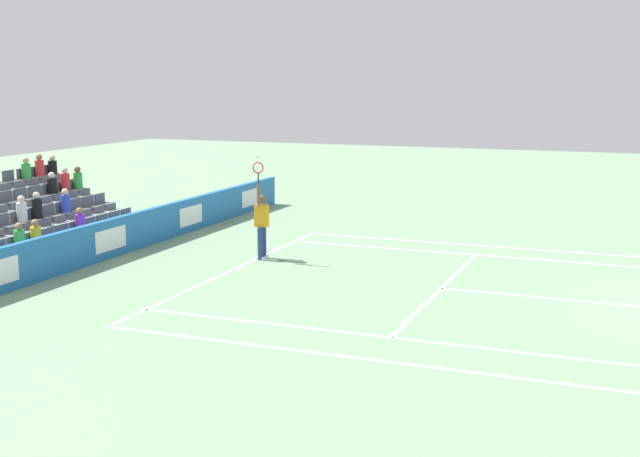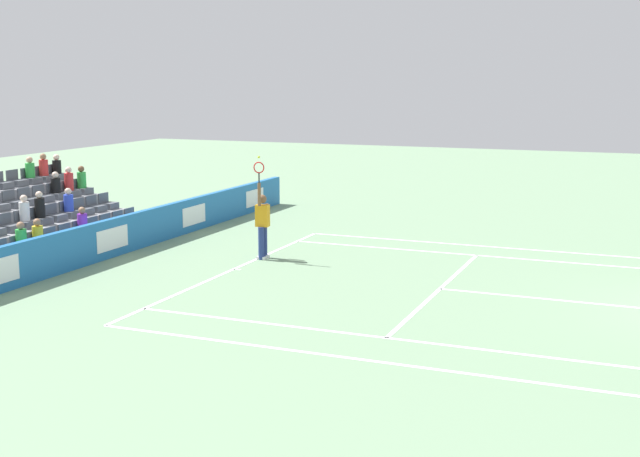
{
  "view_description": "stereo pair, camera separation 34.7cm",
  "coord_description": "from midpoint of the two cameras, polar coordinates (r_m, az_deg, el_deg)",
  "views": [
    {
      "loc": [
        19.09,
        -2.02,
        4.92
      ],
      "look_at": [
        -0.74,
        -9.76,
        1.1
      ],
      "focal_mm": 47.38,
      "sensor_mm": 36.0,
      "label": 1
    },
    {
      "loc": [
        18.96,
        -1.7,
        4.92
      ],
      "look_at": [
        -0.74,
        -9.76,
        1.1
      ],
      "focal_mm": 47.38,
      "sensor_mm": 36.0,
      "label": 2
    }
  ],
  "objects": [
    {
      "name": "line_singles_sideline_left",
      "position": [
        16.22,
        6.68,
        -7.53
      ],
      "size": [
        0.1,
        11.89,
        0.01
      ],
      "primitive_type": "cube",
      "color": "white",
      "rests_on": "ground"
    },
    {
      "name": "sponsor_barrier",
      "position": [
        23.97,
        -13.64,
        -0.66
      ],
      "size": [
        21.87,
        0.22,
        1.07
      ],
      "color": "#1E66AD",
      "rests_on": "ground"
    },
    {
      "name": "line_singles_sideline_right",
      "position": [
        24.01,
        12.0,
        -1.87
      ],
      "size": [
        0.1,
        11.89,
        0.01
      ],
      "primitive_type": "cube",
      "color": "white",
      "rests_on": "ground"
    },
    {
      "name": "line_centre_mark",
      "position": [
        22.02,
        -5.17,
        -2.77
      ],
      "size": [
        0.1,
        0.2,
        0.01
      ],
      "primitive_type": "cube",
      "color": "white",
      "rests_on": "ground"
    },
    {
      "name": "line_service",
      "position": [
        20.17,
        8.6,
        -4.05
      ],
      "size": [
        8.23,
        0.1,
        0.01
      ],
      "primitive_type": "cube",
      "color": "white",
      "rests_on": "ground"
    },
    {
      "name": "line_centre_service",
      "position": [
        19.7,
        17.71,
        -4.77
      ],
      "size": [
        0.1,
        6.4,
        0.01
      ],
      "primitive_type": "cube",
      "color": "white",
      "rests_on": "ground"
    },
    {
      "name": "stadium_stand",
      "position": [
        25.76,
        -18.96,
        0.17
      ],
      "size": [
        6.2,
        3.8,
        2.57
      ],
      "color": "gray",
      "rests_on": "ground"
    },
    {
      "name": "line_doubles_sideline_left",
      "position": [
        14.97,
        5.25,
        -9.03
      ],
      "size": [
        0.1,
        11.89,
        0.01
      ],
      "primitive_type": "cube",
      "color": "white",
      "rests_on": "ground"
    },
    {
      "name": "line_doubles_sideline_right",
      "position": [
        25.33,
        12.56,
        -1.26
      ],
      "size": [
        0.1,
        11.89,
        0.01
      ],
      "primitive_type": "cube",
      "color": "white",
      "rests_on": "ground"
    },
    {
      "name": "line_baseline",
      "position": [
        22.06,
        -5.4,
        -2.75
      ],
      "size": [
        10.97,
        0.1,
        0.01
      ],
      "primitive_type": "cube",
      "color": "white",
      "rests_on": "ground"
    },
    {
      "name": "tennis_player",
      "position": [
        23.09,
        -3.47,
        0.36
      ],
      "size": [
        0.53,
        0.38,
        2.85
      ],
      "color": "navy",
      "rests_on": "ground"
    }
  ]
}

